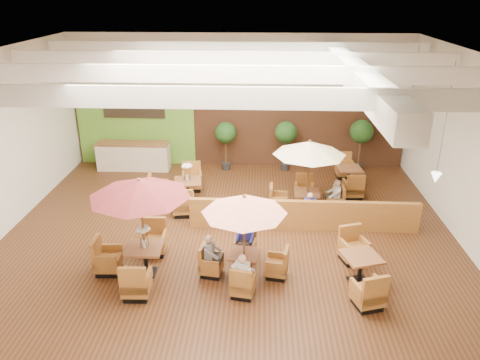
# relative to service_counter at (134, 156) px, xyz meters

# --- Properties ---
(room) EXTENTS (14.04, 14.00, 5.52)m
(room) POSITION_rel_service_counter_xyz_m (4.65, -3.88, 3.05)
(room) COLOR #381E0F
(room) RESTS_ON ground
(service_counter) EXTENTS (3.00, 0.75, 1.18)m
(service_counter) POSITION_rel_service_counter_xyz_m (0.00, 0.00, 0.00)
(service_counter) COLOR beige
(service_counter) RESTS_ON ground
(booth_divider) EXTENTS (7.24, 0.22, 1.00)m
(booth_divider) POSITION_rel_service_counter_xyz_m (6.73, -5.01, -0.08)
(booth_divider) COLOR brown
(booth_divider) RESTS_ON ground
(table_0) EXTENTS (2.67, 2.75, 2.80)m
(table_0) POSITION_rel_service_counter_xyz_m (2.24, -7.69, 1.41)
(table_0) COLOR brown
(table_0) RESTS_ON ground
(table_1) EXTENTS (2.40, 2.40, 2.40)m
(table_1) POSITION_rel_service_counter_xyz_m (4.95, -7.68, 1.07)
(table_1) COLOR brown
(table_1) RESTS_ON ground
(table_2) EXTENTS (2.55, 2.55, 2.60)m
(table_2) POSITION_rel_service_counter_xyz_m (6.93, -3.75, 1.19)
(table_2) COLOR brown
(table_2) RESTS_ON ground
(table_3) EXTENTS (1.98, 2.88, 1.61)m
(table_3) POSITION_rel_service_counter_xyz_m (2.48, -3.12, -0.12)
(table_3) COLOR brown
(table_3) RESTS_ON ground
(table_4) EXTENTS (1.14, 2.86, 1.01)m
(table_4) POSITION_rel_service_counter_xyz_m (7.98, -7.83, -0.20)
(table_4) COLOR brown
(table_4) RESTS_ON ground
(table_5) EXTENTS (0.97, 2.71, 1.00)m
(table_5) POSITION_rel_service_counter_xyz_m (8.74, -1.52, -0.20)
(table_5) COLOR brown
(table_5) RESTS_ON ground
(topiary_0) EXTENTS (0.88, 0.88, 2.05)m
(topiary_0) POSITION_rel_service_counter_xyz_m (3.89, 0.20, 0.94)
(topiary_0) COLOR black
(topiary_0) RESTS_ON ground
(topiary_1) EXTENTS (0.91, 0.91, 2.11)m
(topiary_1) POSITION_rel_service_counter_xyz_m (6.37, 0.20, 0.99)
(topiary_1) COLOR black
(topiary_1) RESTS_ON ground
(topiary_2) EXTENTS (0.95, 0.95, 2.21)m
(topiary_2) POSITION_rel_service_counter_xyz_m (9.43, 0.20, 1.06)
(topiary_2) COLOR black
(topiary_2) RESTS_ON ground
(diner_0) EXTENTS (0.41, 0.36, 0.75)m
(diner_0) POSITION_rel_service_counter_xyz_m (4.95, -8.55, 0.16)
(diner_0) COLOR silver
(diner_0) RESTS_ON ground
(diner_1) EXTENTS (0.38, 0.33, 0.72)m
(diner_1) POSITION_rel_service_counter_xyz_m (4.95, -6.81, 0.14)
(diner_1) COLOR #2831AE
(diner_1) RESTS_ON ground
(diner_2) EXTENTS (0.32, 0.38, 0.75)m
(diner_2) POSITION_rel_service_counter_xyz_m (4.08, -7.68, 0.16)
(diner_2) COLOR gray
(diner_2) RESTS_ON ground
(diner_3) EXTENTS (0.36, 0.30, 0.71)m
(diner_3) POSITION_rel_service_counter_xyz_m (6.93, -4.70, 0.14)
(diner_3) COLOR #2831AE
(diner_3) RESTS_ON ground
(diner_4) EXTENTS (0.29, 0.36, 0.75)m
(diner_4) POSITION_rel_service_counter_xyz_m (7.88, -3.75, 0.16)
(diner_4) COLOR silver
(diner_4) RESTS_ON ground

